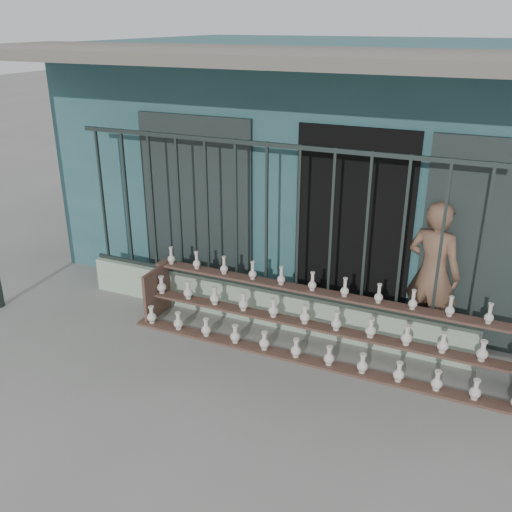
% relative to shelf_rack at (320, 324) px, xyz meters
% --- Properties ---
extents(ground, '(60.00, 60.00, 0.00)m').
position_rel_shelf_rack_xyz_m(ground, '(-0.83, -0.89, -0.36)').
color(ground, slate).
extents(workshop_building, '(7.40, 6.60, 3.21)m').
position_rel_shelf_rack_xyz_m(workshop_building, '(-0.82, 3.34, 1.26)').
color(workshop_building, '#295257').
rests_on(workshop_building, ground).
extents(parapet_wall, '(5.00, 0.20, 0.45)m').
position_rel_shelf_rack_xyz_m(parapet_wall, '(-0.83, 0.41, -0.14)').
color(parapet_wall, '#95AD94').
rests_on(parapet_wall, ground).
extents(security_fence, '(5.00, 0.04, 1.80)m').
position_rel_shelf_rack_xyz_m(security_fence, '(-0.83, 0.41, 0.99)').
color(security_fence, '#283330').
rests_on(security_fence, parapet_wall).
extents(shelf_rack, '(4.50, 0.68, 0.85)m').
position_rel_shelf_rack_xyz_m(shelf_rack, '(0.00, 0.00, 0.00)').
color(shelf_rack, brown).
rests_on(shelf_rack, ground).
extents(elderly_woman, '(0.71, 0.57, 1.70)m').
position_rel_shelf_rack_xyz_m(elderly_woman, '(1.05, 0.78, 0.49)').
color(elderly_woman, brown).
rests_on(elderly_woman, ground).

